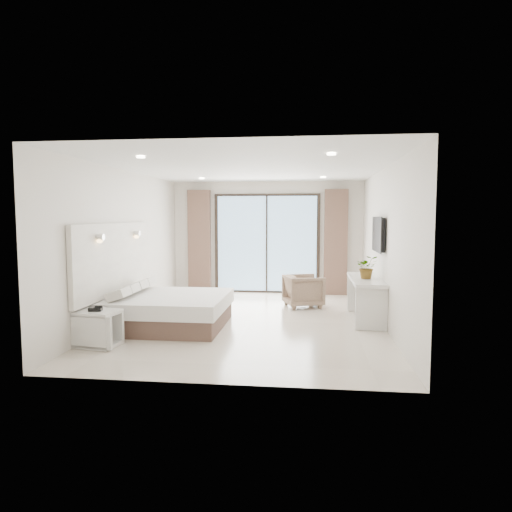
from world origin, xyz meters
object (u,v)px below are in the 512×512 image
Objects in this scene: bed at (168,310)px; console_desk at (366,289)px; nightstand at (98,328)px; armchair at (303,289)px.

console_desk reaches higher than bed.
bed is at bearing -165.82° from console_desk.
nightstand is 4.56m from console_desk.
console_desk is 2.33× the size of armchair.
console_desk reaches higher than nightstand.
armchair reaches higher than nightstand.
bed reaches higher than nightstand.
nightstand is at bearing 119.04° from armchair.
armchair is (-1.12, 1.10, -0.20)m from console_desk.
console_desk is at bearing -153.36° from armchair.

